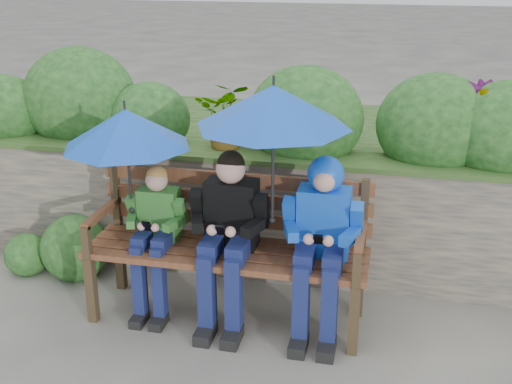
% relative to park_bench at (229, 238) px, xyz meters
% --- Properties ---
extents(ground, '(60.00, 60.00, 0.00)m').
position_rel_park_bench_xyz_m(ground, '(0.19, -0.06, -0.60)').
color(ground, '#565751').
rests_on(ground, ground).
extents(garden_backdrop, '(8.00, 2.88, 1.87)m').
position_rel_park_bench_xyz_m(garden_backdrop, '(0.09, 1.52, 0.05)').
color(garden_backdrop, '#585650').
rests_on(garden_backdrop, ground).
extents(park_bench, '(2.00, 0.58, 1.05)m').
position_rel_park_bench_xyz_m(park_bench, '(0.00, 0.00, 0.00)').
color(park_bench, '#42341F').
rests_on(park_bench, ground).
extents(boy_left, '(0.43, 0.49, 1.10)m').
position_rel_park_bench_xyz_m(boy_left, '(-0.52, -0.09, 0.05)').
color(boy_left, '#397B28').
rests_on(boy_left, ground).
extents(boy_middle, '(0.54, 0.62, 1.25)m').
position_rel_park_bench_xyz_m(boy_middle, '(0.02, -0.10, 0.11)').
color(boy_middle, black).
rests_on(boy_middle, ground).
extents(boy_right, '(0.53, 0.65, 1.25)m').
position_rel_park_bench_xyz_m(boy_right, '(0.67, -0.09, 0.15)').
color(boy_right, blue).
rests_on(boy_right, ground).
extents(umbrella_left, '(0.90, 0.90, 0.82)m').
position_rel_park_bench_xyz_m(umbrella_left, '(-0.69, -0.08, 0.79)').
color(umbrella_left, blue).
rests_on(umbrella_left, ground).
extents(umbrella_right, '(1.02, 1.02, 1.01)m').
position_rel_park_bench_xyz_m(umbrella_right, '(0.33, -0.09, 0.99)').
color(umbrella_right, blue).
rests_on(umbrella_right, ground).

